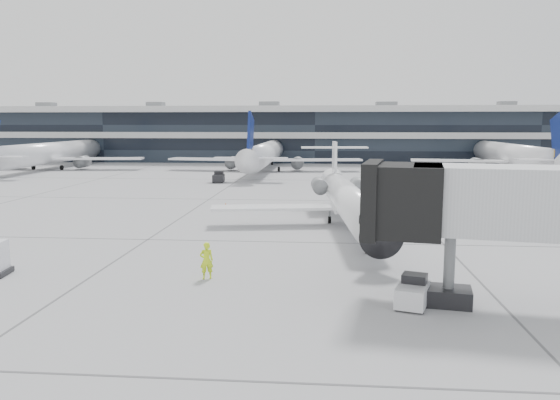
{
  "coord_description": "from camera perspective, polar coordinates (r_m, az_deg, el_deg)",
  "views": [
    {
      "loc": [
        2.15,
        -35.86,
        7.99
      ],
      "look_at": [
        -1.01,
        1.84,
        2.6
      ],
      "focal_mm": 35.0,
      "sensor_mm": 36.0,
      "label": 1
    }
  ],
  "objects": [
    {
      "name": "bg_jet_right",
      "position": [
        95.97,
        22.93,
        2.69
      ],
      "size": [
        32.0,
        40.0,
        9.6
      ],
      "primitive_type": null,
      "color": "white",
      "rests_on": "ground"
    },
    {
      "name": "regional_jet",
      "position": [
        42.62,
        7.14,
        0.11
      ],
      "size": [
        21.39,
        26.72,
        6.17
      ],
      "rotation": [
        0.0,
        0.0,
        0.09
      ],
      "color": "white",
      "rests_on": "ground"
    },
    {
      "name": "baggage_tug",
      "position": [
        24.91,
        13.7,
        -9.39
      ],
      "size": [
        1.83,
        2.38,
        1.34
      ],
      "rotation": [
        0.0,
        0.0,
        -0.31
      ],
      "color": "white",
      "rests_on": "ground"
    },
    {
      "name": "bg_jet_left",
      "position": [
        102.67,
        -22.59,
        3.02
      ],
      "size": [
        32.0,
        40.0,
        9.6
      ],
      "primitive_type": null,
      "color": "white",
      "rests_on": "ground"
    },
    {
      "name": "ground",
      "position": [
        36.8,
        1.34,
        -4.43
      ],
      "size": [
        220.0,
        220.0,
        0.0
      ],
      "primitive_type": "plane",
      "color": "gray",
      "rests_on": "ground"
    },
    {
      "name": "far_tug",
      "position": [
        73.67,
        -6.43,
        2.36
      ],
      "size": [
        1.5,
        2.41,
        1.49
      ],
      "rotation": [
        0.0,
        0.0,
        0.05
      ],
      "color": "black",
      "rests_on": "ground"
    },
    {
      "name": "traffic_cone",
      "position": [
        51.37,
        -5.7,
        -0.59
      ],
      "size": [
        0.4,
        0.4,
        0.54
      ],
      "rotation": [
        0.0,
        0.0,
        0.1
      ],
      "color": "orange",
      "rests_on": "ground"
    },
    {
      "name": "terminal",
      "position": [
        117.91,
        3.78,
        6.64
      ],
      "size": [
        170.0,
        22.0,
        10.0
      ],
      "primitive_type": "cube",
      "color": "black",
      "rests_on": "ground"
    },
    {
      "name": "ramp_worker",
      "position": [
        28.41,
        -7.69,
        -6.28
      ],
      "size": [
        0.82,
        0.69,
        1.93
      ],
      "primitive_type": "imported",
      "rotation": [
        0.0,
        0.0,
        3.52
      ],
      "color": "#D4FF1A",
      "rests_on": "ground"
    },
    {
      "name": "bg_jet_center",
      "position": [
        91.77,
        -1.57,
        3.11
      ],
      "size": [
        32.0,
        40.0,
        9.6
      ],
      "primitive_type": null,
      "color": "white",
      "rests_on": "ground"
    }
  ]
}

